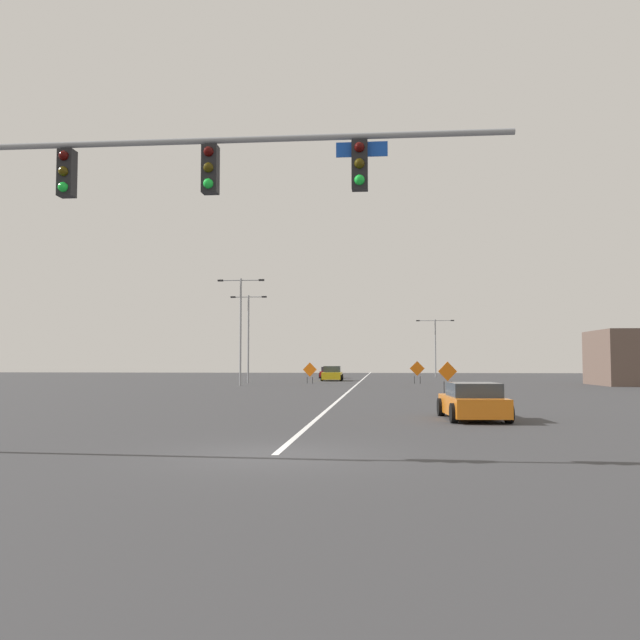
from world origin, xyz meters
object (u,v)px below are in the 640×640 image
car_orange_far (473,402)px  car_red_near (329,373)px  construction_sign_median_near (417,369)px  street_lamp_near_right (241,322)px  traffic_signal_assembly (126,197)px  car_yellow_approaching (332,374)px  street_lamp_mid_left (248,331)px  street_lamp_mid_right (435,342)px  construction_sign_right_lane (448,373)px  construction_sign_right_shoulder (310,370)px

car_orange_far → car_red_near: bearing=99.4°
construction_sign_median_near → car_orange_far: size_ratio=0.47×
street_lamp_near_right → car_red_near: street_lamp_near_right is taller
traffic_signal_assembly → car_yellow_approaching: size_ratio=2.96×
street_lamp_mid_left → car_orange_far: bearing=-68.0°
street_lamp_mid_left → street_lamp_mid_right: bearing=53.7°
car_orange_far → street_lamp_near_right: bearing=115.1°
traffic_signal_assembly → car_orange_far: traffic_signal_assembly is taller
traffic_signal_assembly → street_lamp_near_right: (-6.03, 40.74, -0.39)m
construction_sign_right_lane → construction_sign_right_shoulder: bearing=119.7°
street_lamp_near_right → construction_sign_right_shoulder: bearing=50.0°
traffic_signal_assembly → construction_sign_right_lane: bearing=71.4°
car_yellow_approaching → car_red_near: car_yellow_approaching is taller
street_lamp_near_right → car_red_near: (5.21, 26.04, -4.56)m
car_yellow_approaching → street_lamp_near_right: bearing=-113.5°
street_lamp_mid_right → street_lamp_near_right: (-18.20, -32.22, 0.72)m
street_lamp_near_right → traffic_signal_assembly: bearing=-81.6°
street_lamp_near_right → construction_sign_median_near: size_ratio=4.37×
street_lamp_mid_left → construction_sign_median_near: street_lamp_mid_left is taller
traffic_signal_assembly → construction_sign_median_near: size_ratio=6.52×
street_lamp_near_right → street_lamp_mid_left: bearing=95.7°
car_red_near → street_lamp_near_right: bearing=-101.3°
street_lamp_mid_right → construction_sign_right_lane: street_lamp_mid_right is taller
street_lamp_mid_right → car_yellow_approaching: bearing=-124.0°
street_lamp_mid_left → car_yellow_approaching: size_ratio=1.82×
car_orange_far → traffic_signal_assembly: bearing=-132.6°
traffic_signal_assembly → construction_sign_median_near: (8.61, 47.28, -4.32)m
car_orange_far → construction_sign_median_near: bearing=90.0°
construction_sign_median_near → car_yellow_approaching: 11.65m
traffic_signal_assembly → car_red_near: traffic_signal_assembly is taller
construction_sign_right_shoulder → traffic_signal_assembly: bearing=-88.8°
street_lamp_near_right → street_lamp_mid_right: bearing=60.5°
traffic_signal_assembly → street_lamp_mid_right: 73.97m
construction_sign_right_lane → construction_sign_right_shoulder: construction_sign_right_lane is taller
street_lamp_mid_right → street_lamp_near_right: bearing=-119.5°
street_lamp_mid_right → car_red_near: bearing=-154.6°
traffic_signal_assembly → car_yellow_approaching: bearing=89.6°
car_orange_far → car_red_near: size_ratio=1.03×
construction_sign_right_lane → car_red_near: (-10.36, 38.46, -0.63)m
street_lamp_near_right → car_red_near: 26.95m
street_lamp_mid_right → car_yellow_approaching: size_ratio=1.65×
construction_sign_right_lane → car_orange_far: (-0.91, -18.93, -0.66)m
car_yellow_approaching → car_orange_far: (8.23, -46.13, -0.09)m
street_lamp_mid_left → car_red_near: (5.87, 19.47, -4.13)m
traffic_signal_assembly → street_lamp_mid_right: traffic_signal_assembly is taller
street_lamp_near_right → construction_sign_right_shoulder: (5.07, 6.04, -4.02)m
construction_sign_right_shoulder → construction_sign_median_near: construction_sign_median_near is taller
construction_sign_right_shoulder → car_red_near: 20.02m
traffic_signal_assembly → street_lamp_mid_left: bearing=98.0°
street_lamp_mid_right → street_lamp_mid_left: size_ratio=0.91×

